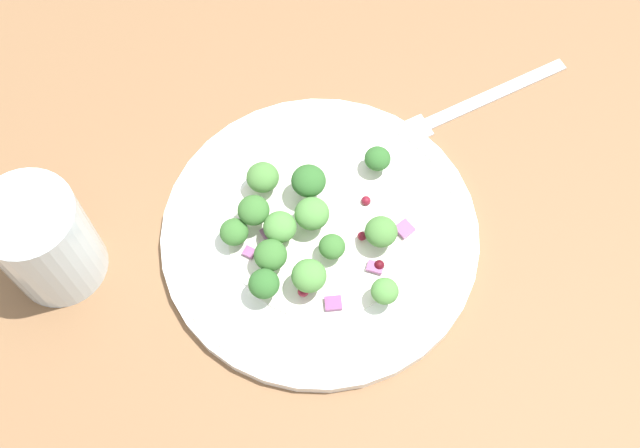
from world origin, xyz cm
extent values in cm
cube|color=brown|center=(0.00, 0.00, -1.00)|extent=(180.00, 180.00, 2.00)
cylinder|color=white|center=(-0.81, 2.34, 0.60)|extent=(26.98, 26.98, 1.20)
torus|color=white|center=(-0.81, 2.34, 1.20)|extent=(25.82, 25.82, 1.00)
cylinder|color=white|center=(-0.81, 2.34, 1.30)|extent=(15.65, 15.65, 0.20)
cylinder|color=#ADD18E|center=(-2.44, 4.05, 1.94)|extent=(0.82, 0.82, 0.82)
ellipsoid|color=#386B2D|center=(-2.44, 4.05, 2.93)|extent=(2.20, 2.20, 1.65)
cylinder|color=#9EC684|center=(-3.50, -5.04, 1.95)|extent=(0.85, 0.85, 0.85)
ellipsoid|color=#2D6028|center=(-3.50, -5.04, 2.97)|extent=(2.28, 2.28, 1.71)
cylinder|color=#8EB77A|center=(-1.62, 7.34, 2.40)|extent=(1.06, 1.06, 1.06)
ellipsoid|color=#4C843D|center=(-1.62, 7.34, 3.67)|extent=(2.82, 2.82, 2.11)
cylinder|color=#ADD18E|center=(4.62, 3.38, 2.48)|extent=(1.00, 1.00, 1.00)
ellipsoid|color=#386B2D|center=(4.62, 3.38, 3.68)|extent=(2.66, 2.66, 2.00)
cylinder|color=#9EC684|center=(1.97, 6.53, 2.09)|extent=(1.02, 1.02, 1.02)
ellipsoid|color=#386B2D|center=(1.97, 6.53, 3.31)|extent=(2.71, 2.71, 2.03)
cylinder|color=#8EB77A|center=(5.13, -0.28, 1.93)|extent=(1.05, 1.05, 1.05)
ellipsoid|color=#477A38|center=(5.13, -0.28, 3.18)|extent=(2.79, 2.79, 2.09)
cylinder|color=#8EB77A|center=(-0.20, 2.02, 2.21)|extent=(1.09, 1.09, 1.09)
ellipsoid|color=#4C843D|center=(-0.20, 2.02, 3.52)|extent=(2.90, 2.90, 2.18)
cylinder|color=#8EB77A|center=(-7.65, 6.45, 2.21)|extent=(0.84, 0.84, 0.84)
ellipsoid|color=#4C843D|center=(-7.65, 6.45, 3.22)|extent=(2.24, 2.24, 1.68)
cylinder|color=#8EB77A|center=(5.60, 5.44, 1.86)|extent=(0.90, 0.90, 0.90)
ellipsoid|color=#386B2D|center=(5.60, 5.44, 2.94)|extent=(2.39, 2.39, 1.79)
cylinder|color=#9EC684|center=(-5.86, 1.65, 2.12)|extent=(1.01, 1.01, 1.01)
ellipsoid|color=#477A38|center=(-5.86, 1.65, 3.34)|extent=(2.71, 2.71, 2.03)
cylinder|color=#9EC684|center=(1.56, 9.05, 2.28)|extent=(0.94, 0.94, 0.94)
ellipsoid|color=#2D6028|center=(1.56, 9.05, 3.41)|extent=(2.51, 2.51, 1.88)
cylinder|color=#ADD18E|center=(2.10, 3.97, 2.14)|extent=(1.03, 1.03, 1.03)
ellipsoid|color=#4C843D|center=(2.10, 3.97, 3.39)|extent=(2.76, 2.76, 2.07)
cylinder|color=#8EB77A|center=(1.22, -0.62, 2.50)|extent=(1.10, 1.10, 1.10)
ellipsoid|color=#2D6028|center=(1.22, -0.62, 3.82)|extent=(2.93, 2.93, 2.20)
sphere|color=maroon|center=(-1.42, 8.23, 2.24)|extent=(0.92, 0.92, 0.92)
sphere|color=#4C0A14|center=(-6.50, 3.89, 1.83)|extent=(0.87, 0.87, 0.87)
sphere|color=maroon|center=(-4.38, 1.94, 2.01)|extent=(0.78, 0.78, 0.78)
sphere|color=maroon|center=(-3.65, -1.50, 1.63)|extent=(0.83, 0.83, 0.83)
sphere|color=maroon|center=(2.47, 6.25, 1.74)|extent=(0.75, 0.75, 0.75)
cube|color=#843D75|center=(-3.97, 8.22, 1.69)|extent=(1.73, 1.63, 0.41)
cube|color=#934C84|center=(4.05, 6.25, 1.66)|extent=(1.06, 0.98, 0.36)
cube|color=#934C84|center=(-7.53, 0.26, 1.70)|extent=(1.83, 1.84, 0.41)
cube|color=#A35B93|center=(3.20, 4.25, 1.73)|extent=(1.51, 1.44, 0.30)
cube|color=#934C84|center=(-6.23, 4.14, 1.73)|extent=(1.38, 0.96, 0.36)
cube|color=silver|center=(-11.66, -17.04, 0.25)|extent=(11.27, 11.64, 0.50)
cube|color=silver|center=(-5.21, -10.34, 0.25)|extent=(4.23, 4.26, 0.50)
cylinder|color=silver|center=(18.92, 11.87, 5.00)|extent=(7.66, 7.66, 9.99)
camera|label=1|loc=(-9.90, 28.68, 61.61)|focal=44.16mm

